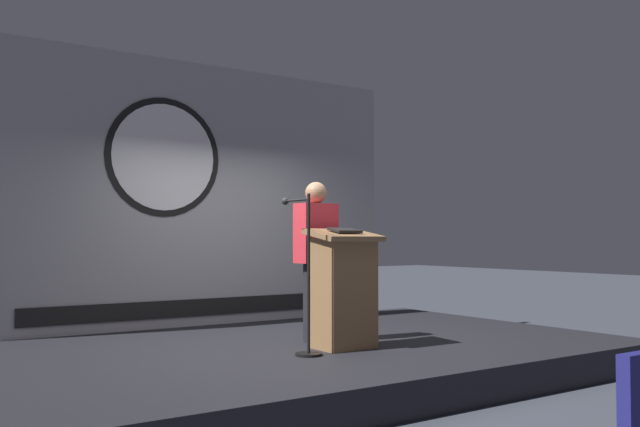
# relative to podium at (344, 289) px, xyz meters

# --- Properties ---
(ground_plane) EXTENTS (40.00, 40.00, 0.00)m
(ground_plane) POSITION_rel_podium_xyz_m (-0.24, 0.53, -0.86)
(ground_plane) COLOR #383D47
(stage_platform) EXTENTS (6.40, 4.00, 0.30)m
(stage_platform) POSITION_rel_podium_xyz_m (-0.24, 0.53, -0.71)
(stage_platform) COLOR black
(stage_platform) RESTS_ON ground
(banner_display) EXTENTS (4.97, 0.12, 3.16)m
(banner_display) POSITION_rel_podium_xyz_m (-0.26, 2.37, 1.01)
(banner_display) COLOR #9E9EA3
(banner_display) RESTS_ON stage_platform
(podium) EXTENTS (0.64, 0.50, 1.15)m
(podium) POSITION_rel_podium_xyz_m (0.00, 0.00, 0.00)
(podium) COLOR olive
(podium) RESTS_ON stage_platform
(speaker_person) EXTENTS (0.40, 0.26, 1.61)m
(speaker_person) POSITION_rel_podium_xyz_m (0.01, 0.48, 0.26)
(speaker_person) COLOR black
(speaker_person) RESTS_ON stage_platform
(microphone_stand) EXTENTS (0.24, 0.56, 1.44)m
(microphone_stand) POSITION_rel_podium_xyz_m (-0.50, -0.09, -0.06)
(microphone_stand) COLOR black
(microphone_stand) RESTS_ON stage_platform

